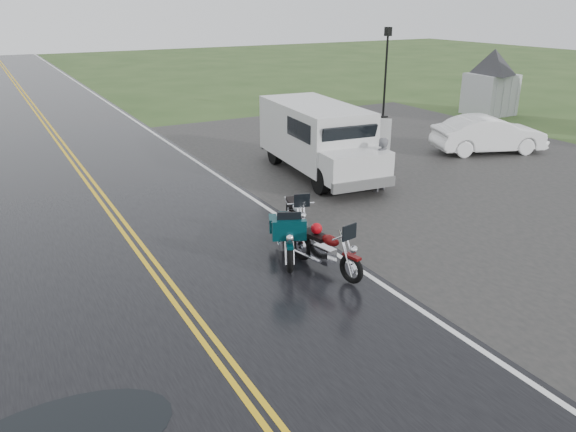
% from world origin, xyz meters
% --- Properties ---
extents(ground, '(120.00, 120.00, 0.00)m').
position_xyz_m(ground, '(0.00, 0.00, 0.00)').
color(ground, '#2D471E').
rests_on(ground, ground).
extents(road, '(8.00, 100.00, 0.04)m').
position_xyz_m(road, '(0.00, 10.00, 0.02)').
color(road, black).
rests_on(road, ground).
extents(parking_pad, '(14.00, 24.00, 0.03)m').
position_xyz_m(parking_pad, '(11.00, 5.00, 0.01)').
color(parking_pad, black).
rests_on(parking_pad, ground).
extents(visitor_center, '(16.00, 10.00, 4.80)m').
position_xyz_m(visitor_center, '(20.00, 12.00, 2.40)').
color(visitor_center, '#A8AAAD').
rests_on(visitor_center, ground).
extents(motorcycle_red, '(1.14, 2.17, 1.22)m').
position_xyz_m(motorcycle_red, '(3.27, 0.23, 0.61)').
color(motorcycle_red, '#52090A').
rests_on(motorcycle_red, ground).
extents(motorcycle_teal, '(1.65, 2.35, 1.31)m').
position_xyz_m(motorcycle_teal, '(2.42, 1.25, 0.65)').
color(motorcycle_teal, '#042E34').
rests_on(motorcycle_teal, ground).
extents(motorcycle_silver, '(1.35, 2.17, 1.21)m').
position_xyz_m(motorcycle_silver, '(3.37, 2.34, 0.60)').
color(motorcycle_silver, '#ABACB3').
rests_on(motorcycle_silver, ground).
extents(van_white, '(2.78, 6.08, 2.31)m').
position_xyz_m(van_white, '(5.79, 5.36, 1.16)').
color(van_white, silver).
rests_on(van_white, ground).
extents(person_at_van, '(0.68, 0.55, 1.63)m').
position_xyz_m(person_at_van, '(7.47, 4.73, 0.82)').
color(person_at_van, '#545459').
rests_on(person_at_van, ground).
extents(sedan_white, '(4.37, 2.75, 1.36)m').
position_xyz_m(sedan_white, '(13.91, 6.45, 0.68)').
color(sedan_white, white).
rests_on(sedan_white, ground).
extents(lamp_post_far_right, '(0.37, 0.37, 4.31)m').
position_xyz_m(lamp_post_far_right, '(14.74, 13.81, 2.15)').
color(lamp_post_far_right, black).
rests_on(lamp_post_far_right, ground).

